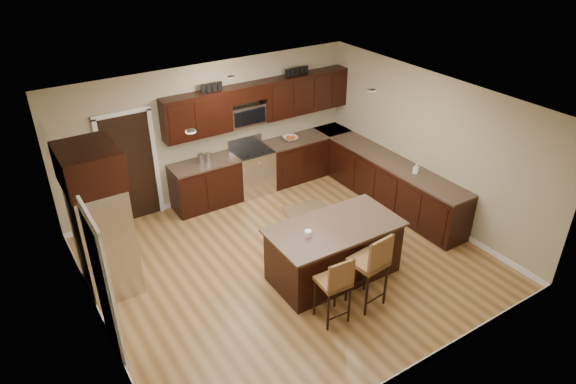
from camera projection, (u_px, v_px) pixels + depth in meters
floor at (290, 262)px, 8.50m from camera, size 6.00×6.00×0.00m
ceiling at (290, 107)px, 7.17m from camera, size 6.00×6.00×0.00m
wall_back at (212, 132)px, 9.85m from camera, size 6.00×0.00×6.00m
wall_left at (89, 255)px, 6.42m from camera, size 0.00×5.50×5.50m
wall_right at (429, 147)px, 9.25m from camera, size 0.00×5.50×5.50m
base_cabinets at (330, 175)px, 10.23m from camera, size 4.02×3.96×0.92m
upper_cabinets at (263, 101)px, 9.98m from camera, size 4.00×0.33×0.80m
range at (252, 170)px, 10.38m from camera, size 0.76×0.64×1.11m
microwave at (246, 115)px, 9.93m from camera, size 0.76×0.31×0.40m
doorway at (130, 169)px, 9.22m from camera, size 0.85×0.03×2.06m
pantry_door at (102, 288)px, 6.38m from camera, size 0.03×0.80×2.04m
letter_decor at (256, 79)px, 9.69m from camera, size 2.20×0.03×0.15m
island at (334, 252)px, 8.02m from camera, size 2.07×1.11×0.92m
stool_left at (336, 283)px, 6.98m from camera, size 0.44×0.44×1.10m
stool_mid at (372, 263)px, 7.23m from camera, size 0.51×0.51×1.24m
refrigerator at (100, 220)px, 7.40m from camera, size 0.79×0.96×2.35m
floor_mat at (306, 210)px, 9.94m from camera, size 0.95×0.72×0.01m
fruit_bowl at (290, 138)px, 10.58m from camera, size 0.34×0.34×0.07m
soap_bottle at (416, 168)px, 9.25m from camera, size 0.11×0.11×0.19m
canister_tall at (201, 159)px, 9.61m from camera, size 0.12×0.12×0.20m
canister_short at (208, 157)px, 9.68m from camera, size 0.11×0.11×0.18m
island_jar at (308, 233)px, 7.52m from camera, size 0.10×0.10×0.10m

